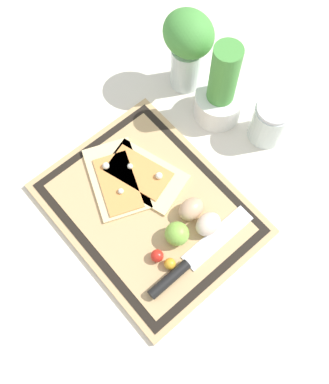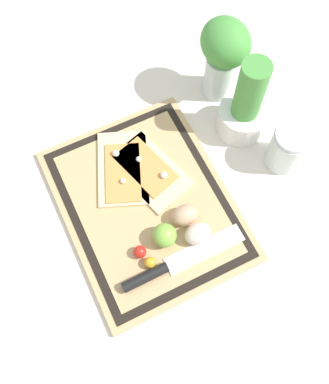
# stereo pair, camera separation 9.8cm
# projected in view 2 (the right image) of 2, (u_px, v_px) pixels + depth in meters

# --- Properties ---
(ground_plane) EXTENTS (6.00, 6.00, 0.00)m
(ground_plane) POSITION_uv_depth(u_px,v_px,m) (147.00, 206.00, 1.00)
(ground_plane) COLOR silver
(cutting_board) EXTENTS (0.45, 0.35, 0.02)m
(cutting_board) POSITION_uv_depth(u_px,v_px,m) (147.00, 205.00, 0.99)
(cutting_board) COLOR tan
(cutting_board) RESTS_ON ground_plane
(pizza_slice_near) EXTENTS (0.21, 0.17, 0.02)m
(pizza_slice_near) POSITION_uv_depth(u_px,v_px,m) (123.00, 169.00, 1.01)
(pizza_slice_near) COLOR beige
(pizza_slice_near) RESTS_ON cutting_board
(pizza_slice_far) EXTENTS (0.21, 0.16, 0.02)m
(pizza_slice_far) POSITION_uv_depth(u_px,v_px,m) (149.00, 171.00, 1.01)
(pizza_slice_far) COLOR beige
(pizza_slice_far) RESTS_ON cutting_board
(knife) EXTENTS (0.04, 0.28, 0.02)m
(knife) POSITION_uv_depth(u_px,v_px,m) (164.00, 269.00, 0.92)
(knife) COLOR silver
(knife) RESTS_ON cutting_board
(egg_brown) EXTENTS (0.04, 0.06, 0.04)m
(egg_brown) POSITION_uv_depth(u_px,v_px,m) (185.00, 215.00, 0.95)
(egg_brown) COLOR tan
(egg_brown) RESTS_ON cutting_board
(egg_pink) EXTENTS (0.04, 0.06, 0.04)m
(egg_pink) POSITION_uv_depth(u_px,v_px,m) (198.00, 234.00, 0.93)
(egg_pink) COLOR beige
(egg_pink) RESTS_ON cutting_board
(lime) EXTENTS (0.05, 0.05, 0.05)m
(lime) POSITION_uv_depth(u_px,v_px,m) (164.00, 235.00, 0.93)
(lime) COLOR #7FB742
(lime) RESTS_ON cutting_board
(cherry_tomato_red) EXTENTS (0.03, 0.03, 0.03)m
(cherry_tomato_red) POSITION_uv_depth(u_px,v_px,m) (140.00, 252.00, 0.93)
(cherry_tomato_red) COLOR red
(cherry_tomato_red) RESTS_ON cutting_board
(cherry_tomato_yellow) EXTENTS (0.02, 0.02, 0.02)m
(cherry_tomato_yellow) POSITION_uv_depth(u_px,v_px,m) (150.00, 263.00, 0.92)
(cherry_tomato_yellow) COLOR gold
(cherry_tomato_yellow) RESTS_ON cutting_board
(herb_pot) EXTENTS (0.11, 0.11, 0.23)m
(herb_pot) POSITION_uv_depth(u_px,v_px,m) (245.00, 109.00, 1.01)
(herb_pot) COLOR white
(herb_pot) RESTS_ON ground_plane
(sauce_jar) EXTENTS (0.08, 0.08, 0.11)m
(sauce_jar) POSITION_uv_depth(u_px,v_px,m) (287.00, 149.00, 1.00)
(sauce_jar) COLOR silver
(sauce_jar) RESTS_ON ground_plane
(herb_glass) EXTENTS (0.12, 0.11, 0.22)m
(herb_glass) POSITION_uv_depth(u_px,v_px,m) (224.00, 54.00, 1.00)
(herb_glass) COLOR silver
(herb_glass) RESTS_ON ground_plane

